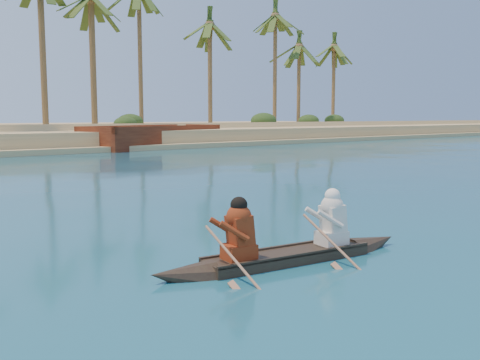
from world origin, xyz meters
TOP-DOWN VIEW (x-y plane):
  - canoe at (3.93, -4.00)m, footprint 4.78×1.30m
  - barge_right at (18.28, 25.26)m, footprint 12.30×7.30m

SIDE VIEW (x-z plane):
  - canoe at x=3.93m, z-range -0.40..0.90m
  - barge_right at x=18.28m, z-range -0.29..1.65m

